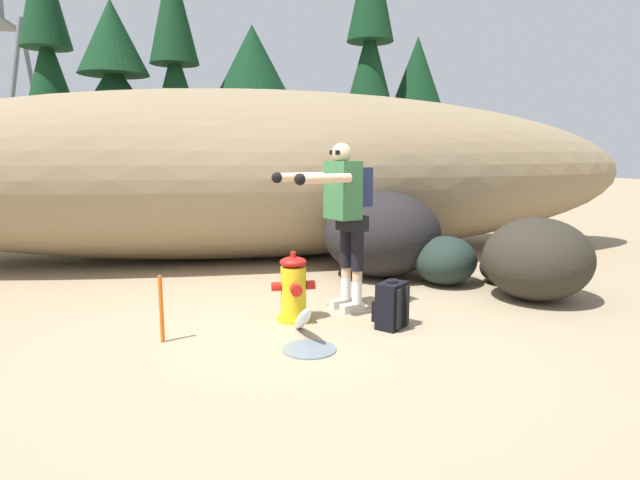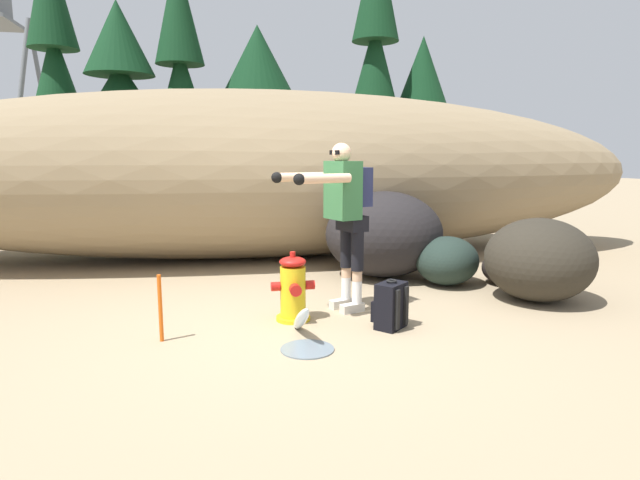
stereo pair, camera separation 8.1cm
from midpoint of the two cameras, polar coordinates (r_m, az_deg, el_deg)
name	(u,v)px [view 2 (the right image)]	position (r m, az deg, el deg)	size (l,w,h in m)	color
ground_plane	(294,328)	(5.14, -2.34, -9.48)	(56.00, 56.00, 0.04)	#998466
dirt_embankment	(260,175)	(8.51, -6.21, 7.05)	(13.02, 3.20, 2.63)	#897556
fire_hydrant	(293,289)	(5.22, -2.50, -5.37)	(0.43, 0.39, 0.69)	gold
hydrant_water_jet	(303,326)	(4.72, -1.40, -9.32)	(0.46, 0.91, 0.46)	silver
utility_worker	(344,206)	(5.41, 3.07, 3.71)	(1.04, 0.72, 1.75)	beige
spare_backpack	(390,306)	(5.06, 8.09, -7.07)	(0.36, 0.36, 0.47)	black
boulder_large	(384,234)	(7.13, 7.26, 0.65)	(1.58, 1.47, 1.15)	black
boulder_mid	(447,261)	(6.86, 13.92, -2.18)	(0.89, 0.79, 0.61)	#1E2B25
boulder_small	(539,260)	(6.40, 22.97, -1.97)	(1.19, 1.19, 0.93)	#2C281F
boulder_outlier	(503,268)	(7.10, 19.55, -2.89)	(0.59, 0.53, 0.41)	#2A2320
pine_tree_far_left	(55,69)	(15.80, -26.61, 16.27)	(1.93, 1.93, 7.15)	#47331E
pine_tree_left	(121,88)	(14.27, -20.61, 15.11)	(2.58, 2.58, 5.31)	#47331E
pine_tree_center	(181,83)	(13.87, -14.66, 16.10)	(1.82, 1.82, 6.39)	#47331E
pine_tree_right	(259,108)	(14.54, -6.51, 14.03)	(2.94, 2.94, 4.98)	#47331E
pine_tree_far_right	(375,61)	(14.77, 6.14, 18.70)	(1.91, 1.91, 7.48)	#47331E
pine_tree_ridge_end	(422,116)	(15.18, 11.09, 13.08)	(2.05, 2.05, 4.81)	#47331E
survey_stake	(160,308)	(4.84, -16.44, -7.10)	(0.04, 0.04, 0.60)	#E55914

